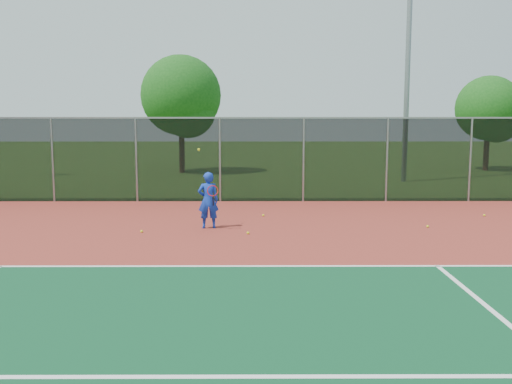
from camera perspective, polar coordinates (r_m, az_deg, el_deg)
ground at (r=9.13m, az=11.33°, el=-12.36°), size 120.00×120.00×0.00m
court_apron at (r=11.00m, az=9.23°, el=-8.78°), size 30.00×20.00×0.02m
fence_back at (r=20.54m, az=4.77°, el=3.34°), size 30.00×0.06×3.03m
tennis_player at (r=15.68m, az=-4.80°, el=-0.80°), size 0.61×0.63×2.20m
practice_ball_1 at (r=14.94m, az=-0.80°, el=-4.11°), size 0.07×0.07×0.07m
practice_ball_5 at (r=15.43m, az=-11.37°, el=-3.88°), size 0.07×0.07×0.07m
practice_ball_6 at (r=17.54m, az=0.74°, el=-2.34°), size 0.07×0.07×0.07m
practice_ball_7 at (r=18.91m, az=21.87°, el=-2.17°), size 0.07×0.07×0.07m
practice_ball_8 at (r=16.51m, az=16.79°, el=-3.31°), size 0.07×0.07×0.07m
floodlight_n at (r=27.98m, az=15.07°, el=16.07°), size 0.90×0.40×13.06m
tree_back_left at (r=31.18m, az=-7.35°, el=9.20°), size 4.31×4.31×6.33m
tree_back_mid at (r=34.81m, az=22.41°, el=7.48°), size 3.62×3.62×5.32m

